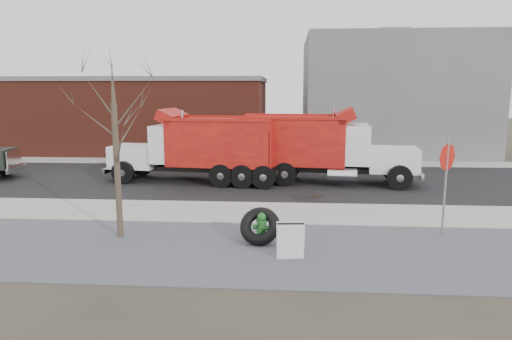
# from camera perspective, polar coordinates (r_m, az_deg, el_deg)

# --- Properties ---
(ground) EXTENTS (120.00, 120.00, 0.00)m
(ground) POSITION_cam_1_polar(r_m,az_deg,el_deg) (16.14, -2.50, -5.75)
(ground) COLOR #383328
(ground) RESTS_ON ground
(gravel_verge) EXTENTS (60.00, 5.00, 0.03)m
(gravel_verge) POSITION_cam_1_polar(r_m,az_deg,el_deg) (12.83, -4.28, -9.90)
(gravel_verge) COLOR slate
(gravel_verge) RESTS_ON ground
(sidewalk) EXTENTS (60.00, 2.50, 0.06)m
(sidewalk) POSITION_cam_1_polar(r_m,az_deg,el_deg) (16.37, -2.40, -5.42)
(sidewalk) COLOR #9E9B93
(sidewalk) RESTS_ON ground
(curb) EXTENTS (60.00, 0.15, 0.11)m
(curb) POSITION_cam_1_polar(r_m,az_deg,el_deg) (17.62, -1.93, -4.22)
(curb) COLOR #9E9B93
(curb) RESTS_ON ground
(road) EXTENTS (60.00, 9.40, 0.02)m
(road) POSITION_cam_1_polar(r_m,az_deg,el_deg) (22.24, -0.67, -1.35)
(road) COLOR black
(road) RESTS_ON ground
(far_sidewalk) EXTENTS (60.00, 2.00, 0.06)m
(far_sidewalk) POSITION_cam_1_polar(r_m,az_deg,el_deg) (27.84, 0.28, 0.98)
(far_sidewalk) COLOR #9E9B93
(far_sidewalk) RESTS_ON ground
(building_grey) EXTENTS (12.00, 10.00, 8.00)m
(building_grey) POSITION_cam_1_polar(r_m,az_deg,el_deg) (34.21, 16.38, 8.92)
(building_grey) COLOR slate
(building_grey) RESTS_ON ground
(building_brick) EXTENTS (20.20, 8.20, 5.30)m
(building_brick) POSITION_cam_1_polar(r_m,az_deg,el_deg) (34.55, -16.06, 6.71)
(building_brick) COLOR maroon
(building_brick) RESTS_ON ground
(bare_tree) EXTENTS (3.20, 3.20, 5.20)m
(bare_tree) POSITION_cam_1_polar(r_m,az_deg,el_deg) (13.81, -17.22, 5.07)
(bare_tree) COLOR #382D23
(bare_tree) RESTS_ON ground
(fire_hydrant) EXTENTS (0.52, 0.50, 0.90)m
(fire_hydrant) POSITION_cam_1_polar(r_m,az_deg,el_deg) (13.26, 0.70, -7.39)
(fire_hydrant) COLOR #2A6E2F
(fire_hydrant) RESTS_ON ground
(truck_tire) EXTENTS (1.29, 1.14, 1.11)m
(truck_tire) POSITION_cam_1_polar(r_m,az_deg,el_deg) (13.19, 0.49, -7.03)
(truck_tire) COLOR black
(truck_tire) RESTS_ON ground
(stop_sign) EXTENTS (0.65, 0.58, 3.08)m
(stop_sign) POSITION_cam_1_polar(r_m,az_deg,el_deg) (14.61, 22.71, 0.17)
(stop_sign) COLOR gray
(stop_sign) RESTS_ON ground
(sandwich_board) EXTENTS (0.74, 0.50, 0.97)m
(sandwich_board) POSITION_cam_1_polar(r_m,az_deg,el_deg) (11.98, 4.32, -8.81)
(sandwich_board) COLOR white
(sandwich_board) RESTS_ON ground
(dump_truck_red_a) EXTENTS (8.85, 3.22, 3.54)m
(dump_truck_red_a) POSITION_cam_1_polar(r_m,az_deg,el_deg) (21.73, 7.45, 3.08)
(dump_truck_red_a) COLOR black
(dump_truck_red_a) RESTS_ON ground
(dump_truck_red_b) EXTENTS (8.25, 3.15, 3.45)m
(dump_truck_red_b) POSITION_cam_1_polar(r_m,az_deg,el_deg) (21.79, -6.86, 3.00)
(dump_truck_red_b) COLOR black
(dump_truck_red_b) RESTS_ON ground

